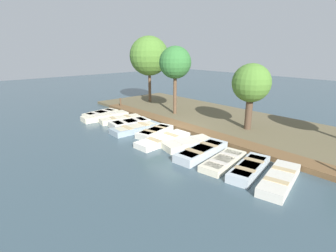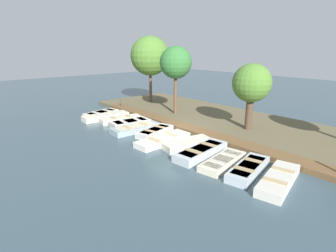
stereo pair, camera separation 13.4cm
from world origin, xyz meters
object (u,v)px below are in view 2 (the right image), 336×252
(rowboat_0, at_px, (101,113))
(rowboat_3, at_px, (130,123))
(rowboat_1, at_px, (106,116))
(rowboat_8, at_px, (201,151))
(rowboat_4, at_px, (136,128))
(rowboat_11, at_px, (279,180))
(rowboat_9, at_px, (223,161))
(rowboat_2, at_px, (121,119))
(rowboat_10, at_px, (248,169))
(park_tree_far_left, at_px, (150,56))
(park_tree_center, at_px, (252,84))
(rowboat_6, at_px, (163,140))
(rowboat_5, at_px, (155,131))
(park_tree_left, at_px, (176,63))
(rowboat_7, at_px, (188,143))
(mooring_post_near, at_px, (121,103))

(rowboat_0, xyz_separation_m, rowboat_3, (-0.11, 4.14, 0.04))
(rowboat_1, height_order, rowboat_8, rowboat_8)
(rowboat_4, distance_m, rowboat_11, 9.75)
(rowboat_1, distance_m, rowboat_9, 11.26)
(rowboat_2, bearing_deg, rowboat_11, 100.26)
(rowboat_10, relative_size, park_tree_far_left, 0.49)
(rowboat_11, relative_size, park_tree_center, 0.75)
(rowboat_3, distance_m, rowboat_6, 4.15)
(rowboat_6, height_order, park_tree_far_left, park_tree_far_left)
(rowboat_5, height_order, park_tree_left, park_tree_left)
(rowboat_3, relative_size, park_tree_center, 0.65)
(rowboat_11, bearing_deg, park_tree_center, -149.81)
(rowboat_9, xyz_separation_m, rowboat_10, (-0.15, 1.29, 0.04))
(rowboat_7, height_order, park_tree_center, park_tree_center)
(rowboat_2, relative_size, rowboat_11, 0.95)
(rowboat_4, bearing_deg, rowboat_8, 94.29)
(rowboat_10, height_order, mooring_post_near, mooring_post_near)
(rowboat_8, bearing_deg, rowboat_0, -96.42)
(rowboat_5, xyz_separation_m, rowboat_6, (0.59, 1.51, -0.02))
(rowboat_6, bearing_deg, rowboat_7, 109.02)
(rowboat_3, height_order, park_tree_far_left, park_tree_far_left)
(rowboat_6, relative_size, park_tree_left, 0.66)
(park_tree_left, bearing_deg, rowboat_3, -0.14)
(rowboat_8, bearing_deg, rowboat_1, -95.10)
(rowboat_0, distance_m, rowboat_6, 8.27)
(rowboat_4, relative_size, rowboat_7, 1.12)
(rowboat_5, height_order, rowboat_6, rowboat_5)
(rowboat_8, bearing_deg, rowboat_5, -100.77)
(rowboat_3, height_order, rowboat_4, rowboat_3)
(rowboat_5, height_order, rowboat_11, rowboat_11)
(rowboat_6, xyz_separation_m, park_tree_center, (-5.47, 2.13, 2.99))
(rowboat_2, bearing_deg, rowboat_10, 99.96)
(rowboat_9, bearing_deg, rowboat_1, -98.55)
(mooring_post_near, xyz_separation_m, park_tree_left, (-1.95, 5.09, 3.70))
(rowboat_1, relative_size, park_tree_center, 0.81)
(rowboat_10, bearing_deg, rowboat_5, -104.30)
(rowboat_3, height_order, rowboat_6, rowboat_3)
(rowboat_1, height_order, mooring_post_near, mooring_post_near)
(rowboat_4, xyz_separation_m, mooring_post_near, (-2.73, -6.30, 0.33))
(rowboat_4, height_order, rowboat_9, rowboat_4)
(rowboat_6, distance_m, park_tree_center, 6.59)
(rowboat_0, xyz_separation_m, rowboat_1, (0.23, 1.20, 0.03))
(rowboat_0, relative_size, rowboat_8, 0.86)
(rowboat_4, height_order, park_tree_center, park_tree_center)
(rowboat_4, bearing_deg, rowboat_9, 93.55)
(rowboat_2, bearing_deg, rowboat_4, 91.08)
(rowboat_10, bearing_deg, rowboat_8, -100.12)
(rowboat_6, height_order, rowboat_8, rowboat_8)
(park_tree_center, bearing_deg, rowboat_3, -51.00)
(rowboat_2, distance_m, park_tree_far_left, 8.09)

